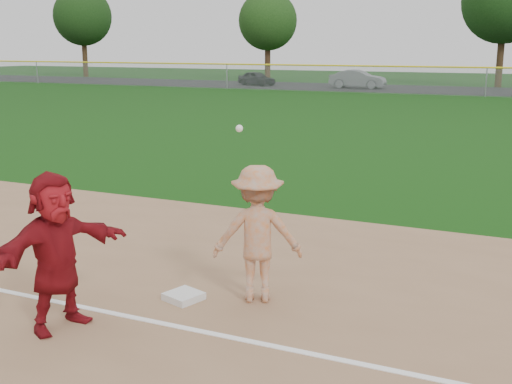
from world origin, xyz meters
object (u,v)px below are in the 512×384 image
at_px(car_left, 257,78).
at_px(car_mid, 358,79).
at_px(first_base, 184,296).
at_px(base_runner, 56,251).

height_order(car_left, car_mid, car_mid).
xyz_separation_m(car_left, car_mid, (9.22, -0.14, 0.13)).
bearing_deg(first_base, car_mid, 102.55).
relative_size(base_runner, car_mid, 0.44).
xyz_separation_m(first_base, base_runner, (-0.97, -1.40, 0.95)).
bearing_deg(base_runner, car_mid, 27.26).
relative_size(first_base, car_mid, 0.10).
height_order(first_base, car_mid, car_mid).
bearing_deg(first_base, car_left, 113.08).
bearing_deg(car_left, base_runner, -138.46).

